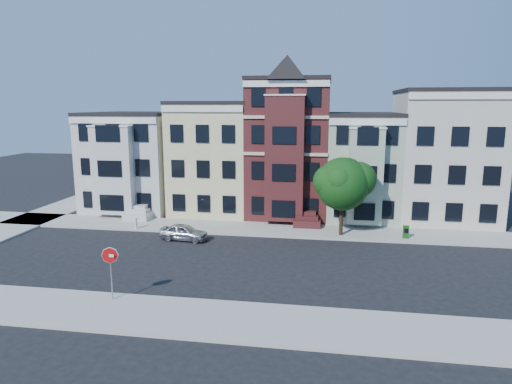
% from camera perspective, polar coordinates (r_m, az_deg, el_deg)
% --- Properties ---
extents(ground, '(120.00, 120.00, 0.00)m').
position_cam_1_polar(ground, '(29.31, 1.60, -9.07)').
color(ground, black).
extents(far_sidewalk, '(60.00, 4.00, 0.15)m').
position_cam_1_polar(far_sidewalk, '(36.86, 3.24, -4.76)').
color(far_sidewalk, '#9E9B93').
rests_on(far_sidewalk, ground).
extents(near_sidewalk, '(60.00, 4.00, 0.15)m').
position_cam_1_polar(near_sidewalk, '(22.01, -1.25, -15.90)').
color(near_sidewalk, '#9E9B93').
rests_on(near_sidewalk, ground).
extents(house_white, '(8.00, 9.00, 9.00)m').
position_cam_1_polar(house_white, '(46.09, -14.73, 3.66)').
color(house_white, beige).
rests_on(house_white, ground).
extents(house_yellow, '(7.00, 9.00, 10.00)m').
position_cam_1_polar(house_yellow, '(43.43, -5.03, 4.21)').
color(house_yellow, beige).
rests_on(house_yellow, ground).
extents(house_brown, '(7.00, 9.00, 12.00)m').
position_cam_1_polar(house_brown, '(42.17, 4.25, 5.40)').
color(house_brown, '#421818').
rests_on(house_brown, ground).
extents(house_green, '(6.00, 9.00, 9.00)m').
position_cam_1_polar(house_green, '(42.29, 13.04, 3.11)').
color(house_green, '#99AA91').
rests_on(house_green, ground).
extents(house_cream, '(8.00, 9.00, 11.00)m').
position_cam_1_polar(house_cream, '(43.22, 22.42, 4.07)').
color(house_cream, beige).
rests_on(house_cream, ground).
extents(street_tree, '(6.64, 6.64, 7.38)m').
position_cam_1_polar(street_tree, '(34.99, 10.74, 0.55)').
color(street_tree, '#165213').
rests_on(street_tree, far_sidewalk).
extents(parked_car, '(3.75, 1.83, 1.23)m').
position_cam_1_polar(parked_car, '(34.64, -9.00, -4.98)').
color(parked_car, '#AEB3B8').
rests_on(parked_car, ground).
extents(newspaper_box, '(0.45, 0.41, 0.94)m').
position_cam_1_polar(newspaper_box, '(36.05, 18.22, -4.77)').
color(newspaper_box, '#155013').
rests_on(newspaper_box, far_sidewalk).
extents(fire_hydrant, '(0.34, 0.34, 0.75)m').
position_cam_1_polar(fire_hydrant, '(38.11, -14.79, -3.89)').
color(fire_hydrant, silver).
rests_on(fire_hydrant, far_sidewalk).
extents(stop_sign, '(0.87, 0.26, 3.14)m').
position_cam_1_polar(stop_sign, '(24.65, -17.67, -9.27)').
color(stop_sign, '#A80E0F').
rests_on(stop_sign, near_sidewalk).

